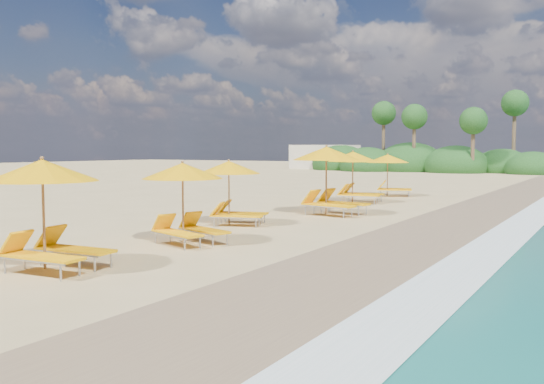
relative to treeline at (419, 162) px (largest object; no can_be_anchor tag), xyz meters
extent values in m
plane|color=tan|center=(9.94, -45.51, -1.00)|extent=(160.00, 160.00, 0.00)
cube|color=#8A7352|center=(13.94, -45.51, -0.99)|extent=(4.00, 160.00, 0.01)
cube|color=white|center=(15.44, -45.51, -0.97)|extent=(1.20, 160.00, 0.01)
cylinder|color=olive|center=(8.34, -51.51, 0.07)|extent=(0.05, 0.05, 2.13)
cone|color=#FFAF05|center=(8.34, -51.51, 0.96)|extent=(2.41, 2.41, 0.43)
sphere|color=olive|center=(8.34, -51.51, 1.19)|extent=(0.08, 0.08, 0.08)
cylinder|color=olive|center=(8.61, -47.64, 0.00)|extent=(0.05, 0.05, 1.99)
cone|color=#FFAF05|center=(8.61, -47.64, 0.82)|extent=(2.55, 2.55, 0.40)
sphere|color=olive|center=(8.61, -47.64, 1.05)|extent=(0.07, 0.07, 0.07)
cylinder|color=olive|center=(7.55, -44.20, -0.02)|extent=(0.05, 0.05, 1.96)
cone|color=#FFAF05|center=(7.55, -44.20, 0.80)|extent=(2.58, 2.58, 0.39)
sphere|color=olive|center=(7.55, -44.20, 1.02)|extent=(0.07, 0.07, 0.07)
cylinder|color=olive|center=(8.91, -40.06, 0.21)|extent=(0.06, 0.06, 2.41)
cone|color=#FFAF05|center=(8.91, -40.06, 1.21)|extent=(2.82, 2.82, 0.48)
sphere|color=olive|center=(8.91, -40.06, 1.48)|extent=(0.09, 0.09, 0.09)
cylinder|color=olive|center=(7.88, -35.32, 0.11)|extent=(0.06, 0.06, 2.21)
cone|color=#FFAF05|center=(7.88, -35.32, 1.03)|extent=(2.59, 2.59, 0.44)
sphere|color=olive|center=(7.88, -35.32, 1.28)|extent=(0.08, 0.08, 0.08)
cylinder|color=olive|center=(8.00, -31.24, 0.03)|extent=(0.05, 0.05, 2.06)
cone|color=#FFAF05|center=(8.00, -31.24, 0.89)|extent=(2.67, 2.67, 0.41)
sphere|color=olive|center=(8.00, -31.24, 1.12)|extent=(0.07, 0.07, 0.07)
ellipsoid|color=#163D14|center=(3.94, -0.51, -0.37)|extent=(6.40, 6.40, 4.16)
ellipsoid|color=#163D14|center=(-1.06, 0.49, -0.29)|extent=(7.20, 7.20, 4.68)
ellipsoid|color=#163D14|center=(-5.06, -1.51, -0.41)|extent=(6.00, 6.00, 3.90)
ellipsoid|color=#163D14|center=(7.94, 1.49, -0.45)|extent=(5.60, 5.60, 3.64)
ellipsoid|color=#163D14|center=(-9.06, 0.49, -0.35)|extent=(6.60, 6.60, 4.29)
ellipsoid|color=#163D14|center=(10.94, -0.51, -0.51)|extent=(5.00, 5.00, 3.25)
cylinder|color=brown|center=(5.94, -2.51, 1.50)|extent=(0.36, 0.36, 5.00)
sphere|color=#163D14|center=(5.94, -2.51, 4.00)|extent=(2.60, 2.60, 2.60)
cylinder|color=brown|center=(-0.06, -1.51, 1.80)|extent=(0.36, 0.36, 5.60)
sphere|color=#163D14|center=(-0.06, -1.51, 4.60)|extent=(2.60, 2.60, 2.60)
cylinder|color=brown|center=(-4.06, 0.49, 2.10)|extent=(0.36, 0.36, 6.20)
sphere|color=#163D14|center=(-4.06, 0.49, 5.20)|extent=(2.60, 2.60, 2.60)
cylinder|color=brown|center=(8.94, 1.49, 2.40)|extent=(0.36, 0.36, 6.80)
sphere|color=#163D14|center=(8.94, 1.49, 5.80)|extent=(2.60, 2.60, 2.60)
cube|color=beige|center=(-12.06, 2.49, 0.40)|extent=(7.00, 5.00, 2.80)
camera|label=1|loc=(17.99, -58.68, 1.38)|focal=37.74mm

